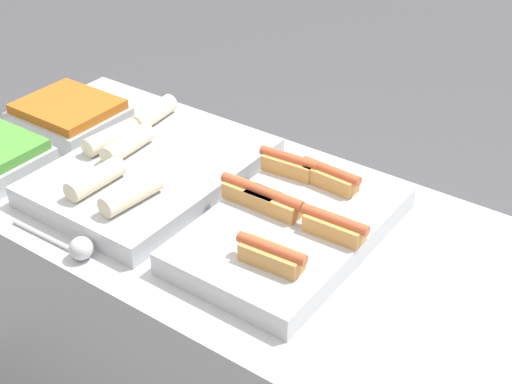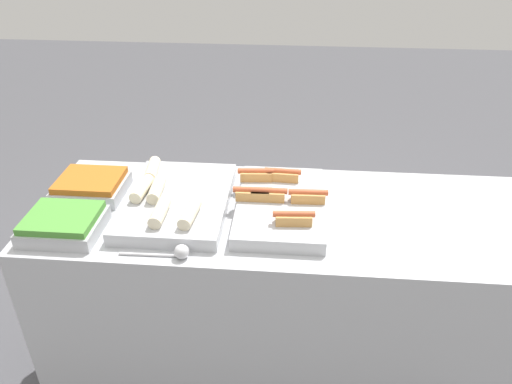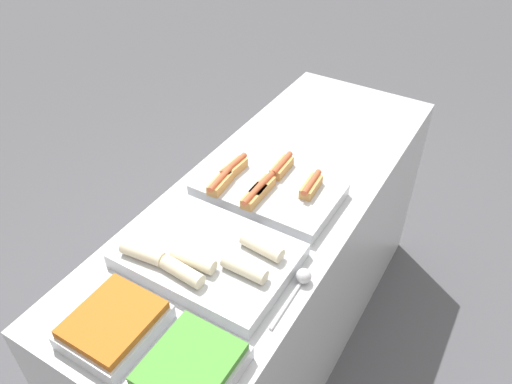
{
  "view_description": "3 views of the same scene",
  "coord_description": "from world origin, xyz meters",
  "px_view_note": "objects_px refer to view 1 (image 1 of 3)",
  "views": [
    {
      "loc": [
        0.57,
        -1.0,
        1.83
      ],
      "look_at": [
        -0.14,
        0.0,
        1.02
      ],
      "focal_mm": 50.0,
      "sensor_mm": 36.0,
      "label": 1
    },
    {
      "loc": [
        -0.01,
        -1.53,
        1.94
      ],
      "look_at": [
        -0.14,
        0.0,
        1.02
      ],
      "focal_mm": 35.0,
      "sensor_mm": 36.0,
      "label": 2
    },
    {
      "loc": [
        -1.29,
        -0.69,
        2.12
      ],
      "look_at": [
        -0.14,
        0.0,
        1.02
      ],
      "focal_mm": 35.0,
      "sensor_mm": 36.0,
      "label": 3
    }
  ],
  "objects_px": {
    "tray_side_back": "(69,115)",
    "tray_wraps": "(150,169)",
    "tray_hotdogs": "(292,224)",
    "serving_spoon_near": "(76,247)"
  },
  "relations": [
    {
      "from": "tray_wraps",
      "to": "serving_spoon_near",
      "type": "xyz_separation_m",
      "value": [
        0.07,
        -0.29,
        -0.01
      ]
    },
    {
      "from": "tray_hotdogs",
      "to": "tray_side_back",
      "type": "height_order",
      "value": "tray_hotdogs"
    },
    {
      "from": "tray_hotdogs",
      "to": "tray_side_back",
      "type": "distance_m",
      "value": 0.73
    },
    {
      "from": "serving_spoon_near",
      "to": "tray_hotdogs",
      "type": "bearing_deg",
      "value": 43.54
    },
    {
      "from": "tray_hotdogs",
      "to": "tray_side_back",
      "type": "relative_size",
      "value": 1.99
    },
    {
      "from": "tray_wraps",
      "to": "serving_spoon_near",
      "type": "bearing_deg",
      "value": -76.46
    },
    {
      "from": "tray_side_back",
      "to": "serving_spoon_near",
      "type": "relative_size",
      "value": 1.11
    },
    {
      "from": "tray_hotdogs",
      "to": "serving_spoon_near",
      "type": "xyz_separation_m",
      "value": [
        -0.32,
        -0.3,
        -0.01
      ]
    },
    {
      "from": "tray_hotdogs",
      "to": "tray_wraps",
      "type": "xyz_separation_m",
      "value": [
        -0.39,
        -0.01,
        -0.0
      ]
    },
    {
      "from": "tray_side_back",
      "to": "tray_wraps",
      "type": "bearing_deg",
      "value": -11.36
    }
  ]
}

